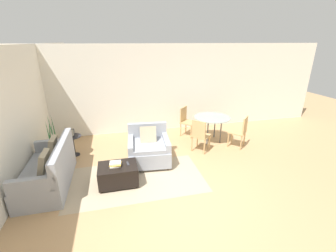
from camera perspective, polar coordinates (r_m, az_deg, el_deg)
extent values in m
plane|color=tan|center=(4.56, 3.54, -17.41)|extent=(20.00, 20.00, 0.00)
cube|color=white|center=(7.22, -4.57, 9.24)|extent=(12.00, 0.06, 2.75)
cube|color=white|center=(5.49, -34.09, 1.93)|extent=(0.06, 12.00, 2.75)
cube|color=tan|center=(5.05, -7.93, -13.25)|extent=(2.86, 1.57, 0.00)
cube|color=brown|center=(4.58, -7.11, -17.27)|extent=(2.81, 0.05, 0.00)
cube|color=brown|center=(4.73, -7.41, -15.83)|extent=(2.81, 0.05, 0.00)
cube|color=brown|center=(4.89, -7.68, -14.49)|extent=(2.81, 0.05, 0.00)
cube|color=brown|center=(5.05, -7.93, -13.23)|extent=(2.81, 0.05, 0.00)
cube|color=brown|center=(5.22, -8.16, -12.04)|extent=(2.81, 0.05, 0.00)
cube|color=brown|center=(5.38, -8.38, -10.93)|extent=(2.81, 0.05, 0.00)
cube|color=brown|center=(5.55, -8.58, -9.89)|extent=(2.81, 0.05, 0.00)
cube|color=#999EA8|center=(5.34, -28.25, -11.19)|extent=(0.84, 1.72, 0.41)
cube|color=#999EA8|center=(5.04, -25.27, -6.58)|extent=(0.14, 1.72, 0.50)
cube|color=#999EA8|center=(5.88, -27.05, -4.34)|extent=(0.78, 0.12, 0.26)
cube|color=#999EA8|center=(4.52, -31.32, -12.75)|extent=(0.78, 0.12, 0.26)
cube|color=tan|center=(5.44, -27.34, -4.65)|extent=(0.19, 0.40, 0.41)
cube|color=tan|center=(4.84, -29.07, -8.06)|extent=(0.19, 0.40, 0.41)
cube|color=#999EA8|center=(5.53, -4.84, -6.98)|extent=(1.05, 1.03, 0.37)
cube|color=#999EA8|center=(5.39, -4.89, -4.97)|extent=(0.80, 0.89, 0.10)
cube|color=#999EA8|center=(5.73, -5.25, -1.40)|extent=(0.98, 0.20, 0.46)
cube|color=#999EA8|center=(5.40, -9.45, -4.56)|extent=(0.20, 0.88, 0.20)
cube|color=#999EA8|center=(5.44, -0.46, -4.06)|extent=(0.20, 0.88, 0.20)
cylinder|color=brown|center=(5.29, -8.93, -11.24)|extent=(0.05, 0.05, 0.06)
cylinder|color=brown|center=(5.33, -0.06, -10.69)|extent=(0.05, 0.05, 0.06)
cylinder|color=brown|center=(5.98, -8.95, -7.25)|extent=(0.05, 0.05, 0.06)
cylinder|color=brown|center=(6.01, -1.17, -6.80)|extent=(0.05, 0.05, 0.06)
cube|color=tan|center=(5.44, -5.08, -2.13)|extent=(0.41, 0.25, 0.40)
cube|color=black|center=(4.86, -12.53, -11.80)|extent=(0.79, 0.57, 0.39)
cylinder|color=black|center=(4.81, -16.50, -15.73)|extent=(0.04, 0.04, 0.04)
cylinder|color=black|center=(4.80, -7.98, -15.06)|extent=(0.04, 0.04, 0.04)
cylinder|color=black|center=(5.19, -16.32, -12.72)|extent=(0.04, 0.04, 0.04)
cylinder|color=black|center=(5.18, -8.53, -12.10)|extent=(0.04, 0.04, 0.04)
cube|color=beige|center=(4.76, -13.36, -9.73)|extent=(0.22, 0.18, 0.03)
cube|color=gold|center=(4.75, -13.19, -9.39)|extent=(0.26, 0.21, 0.02)
cube|color=beige|center=(4.75, -13.23, -9.08)|extent=(0.23, 0.18, 0.03)
cube|color=#333338|center=(4.80, -10.16, -9.33)|extent=(0.06, 0.16, 0.01)
cylinder|color=brown|center=(6.54, -26.74, -5.68)|extent=(0.35, 0.35, 0.29)
cylinder|color=black|center=(6.49, -26.93, -4.60)|extent=(0.33, 0.33, 0.02)
cone|color=#387A42|center=(6.32, -26.95, -0.97)|extent=(0.05, 0.17, 0.85)
cone|color=#387A42|center=(6.39, -27.30, -1.77)|extent=(0.08, 0.05, 0.65)
cone|color=#387A42|center=(6.38, -27.81, -1.35)|extent=(0.11, 0.14, 0.76)
cone|color=#387A42|center=(6.33, -28.09, -1.84)|extent=(0.10, 0.13, 0.70)
cone|color=#387A42|center=(6.29, -27.49, -1.12)|extent=(0.10, 0.07, 0.86)
cylinder|color=black|center=(6.23, -23.11, -2.46)|extent=(0.43, 0.43, 0.02)
cylinder|color=black|center=(6.33, -22.78, -4.63)|extent=(0.04, 0.04, 0.50)
cylinder|color=black|center=(6.44, -22.46, -6.74)|extent=(0.23, 0.23, 0.02)
cube|color=black|center=(6.19, -23.25, -1.57)|extent=(0.12, 0.05, 0.19)
cube|color=#B2A893|center=(6.19, -23.26, -1.59)|extent=(0.10, 0.04, 0.17)
cube|color=black|center=(6.23, -23.15, -1.90)|extent=(0.02, 0.04, 0.09)
cylinder|color=#8C9E99|center=(6.66, 11.16, 2.19)|extent=(1.05, 1.05, 0.01)
cylinder|color=#59595B|center=(6.53, 10.03, -1.57)|extent=(0.04, 0.04, 0.73)
cylinder|color=#59595B|center=(6.70, 13.25, -1.24)|extent=(0.04, 0.04, 0.73)
cylinder|color=#59595B|center=(6.88, 8.71, -0.32)|extent=(0.04, 0.04, 0.73)
cylinder|color=#59595B|center=(7.04, 11.80, -0.03)|extent=(0.04, 0.04, 0.73)
cube|color=tan|center=(6.10, 8.42, -2.39)|extent=(0.59, 0.59, 0.03)
cube|color=tan|center=(5.85, 7.80, -0.86)|extent=(0.29, 0.29, 0.45)
cylinder|color=tan|center=(6.29, 10.48, -4.05)|extent=(0.03, 0.03, 0.42)
cylinder|color=tan|center=(6.41, 7.49, -3.38)|extent=(0.03, 0.03, 0.42)
cylinder|color=tan|center=(5.98, 9.20, -5.31)|extent=(0.03, 0.03, 0.42)
cylinder|color=tan|center=(6.11, 6.08, -4.57)|extent=(0.03, 0.03, 0.42)
cube|color=tan|center=(6.56, 17.15, -1.45)|extent=(0.59, 0.59, 0.03)
cube|color=tan|center=(6.44, 18.99, 0.20)|extent=(0.29, 0.29, 0.45)
cylinder|color=tan|center=(6.84, 15.90, -2.42)|extent=(0.03, 0.03, 0.42)
cylinder|color=tan|center=(6.52, 15.00, -3.49)|extent=(0.03, 0.03, 0.42)
cylinder|color=tan|center=(6.77, 18.81, -3.01)|extent=(0.03, 0.03, 0.42)
cylinder|color=tan|center=(6.45, 18.05, -4.13)|extent=(0.03, 0.03, 0.42)
cube|color=tan|center=(7.03, 5.25, 0.93)|extent=(0.59, 0.59, 0.03)
cube|color=tan|center=(7.04, 3.93, 3.05)|extent=(0.29, 0.29, 0.45)
cylinder|color=tan|center=(6.89, 5.85, -1.53)|extent=(0.03, 0.03, 0.42)
cylinder|color=tan|center=(7.19, 7.11, -0.59)|extent=(0.03, 0.03, 0.42)
cylinder|color=tan|center=(7.04, 3.22, -0.95)|extent=(0.03, 0.03, 0.42)
cylinder|color=tan|center=(7.34, 4.56, -0.06)|extent=(0.03, 0.03, 0.42)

